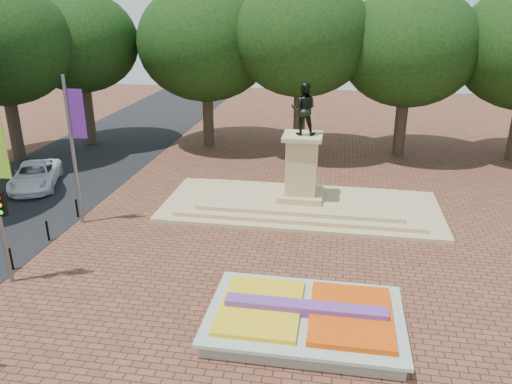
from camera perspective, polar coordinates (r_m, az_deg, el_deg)
ground at (r=18.68m, az=2.93°, el=-11.33°), size 90.00×90.00×0.00m
flower_bed at (r=16.74m, az=5.70°, el=-14.13°), size 6.30×4.30×0.91m
monument at (r=25.43m, az=5.14°, el=-0.03°), size 14.00×6.00×6.40m
tree_row_back at (r=33.85m, az=11.04°, el=15.05°), size 44.80×8.80×10.43m
van at (r=31.04m, az=-23.92°, el=1.74°), size 3.88×5.41×1.37m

